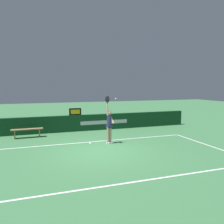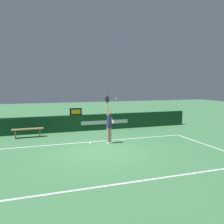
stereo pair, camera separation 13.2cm
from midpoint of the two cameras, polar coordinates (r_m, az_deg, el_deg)
The scene contains 7 objects.
ground_plane at distance 10.65m, azimuth -2.90°, elevation -9.58°, with size 60.00×60.00×0.00m, color #407C4A.
court_lines at distance 9.91m, azimuth -1.59°, elevation -10.82°, with size 10.90×5.49×0.00m.
back_wall at distance 15.27m, azimuth -8.02°, elevation -2.68°, with size 15.62×0.29×1.04m.
speed_display at distance 15.14m, azimuth -8.55°, elevation 0.08°, with size 0.76×0.13×0.45m.
tennis_player at distance 11.90m, azimuth -0.39°, elevation -2.88°, with size 0.49×0.41×2.44m.
tennis_ball at distance 11.67m, azimuth 1.23°, elevation 3.25°, with size 0.07×0.07×0.07m.
courtside_bench_near at distance 14.12m, azimuth -19.55°, elevation -4.29°, with size 1.74×0.43×0.51m.
Camera 2 is at (-2.72, -9.87, 2.97)m, focal length 37.63 mm.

